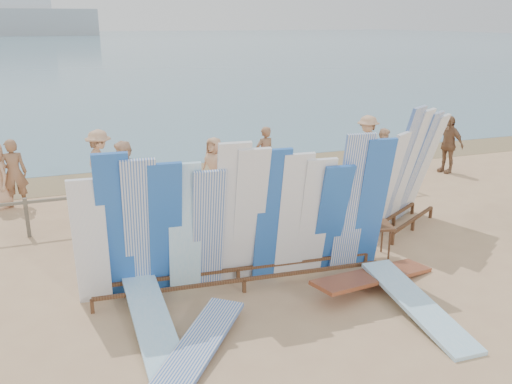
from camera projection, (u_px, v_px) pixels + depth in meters
name	position (u px, v px, depth m)	size (l,w,h in m)	color
ground	(243.00, 265.00, 10.60)	(160.00, 160.00, 0.00)	tan
ocean	(69.00, 41.00, 125.45)	(320.00, 240.00, 0.02)	slate
wet_sand_strip	(171.00, 173.00, 17.06)	(40.00, 2.60, 0.01)	olive
distant_ship	(22.00, 18.00, 166.65)	(45.00, 8.00, 14.00)	#999EA3
fence	(204.00, 191.00, 13.10)	(12.08, 0.08, 0.90)	#6E6553
main_surfboard_rack	(241.00, 223.00, 9.38)	(5.57, 1.06, 2.75)	brown
side_surfboard_rack	(407.00, 174.00, 12.11)	(2.51, 1.94, 2.90)	brown
vendor_table	(369.00, 240.00, 10.86)	(0.97, 0.79, 1.13)	brown
flat_board_e	(194.00, 360.00, 7.64)	(0.56, 2.70, 0.07)	white
flat_board_c	(373.00, 286.00, 9.77)	(0.56, 2.70, 0.07)	#984A29
flat_board_b	(416.00, 313.00, 8.88)	(0.56, 2.70, 0.07)	#96D2F0
flat_board_a	(153.00, 332.00, 8.32)	(0.56, 2.70, 0.07)	#96D2F0
beach_chair_left	(246.00, 191.00, 14.50)	(0.53, 0.55, 0.77)	red
beach_chair_right	(255.00, 189.00, 14.53)	(0.62, 0.64, 0.92)	red
stroller	(241.00, 179.00, 14.69)	(0.84, 1.00, 1.18)	red
beachgoer_10	(448.00, 144.00, 16.87)	(1.05, 0.45, 1.79)	#8C6042
beachgoer_2	(126.00, 180.00, 12.98)	(0.90, 0.43, 1.86)	beige
beachgoer_7	(265.00, 155.00, 15.80)	(0.61, 0.33, 1.67)	#8C6042
beachgoer_1	(14.00, 173.00, 13.72)	(0.64, 0.35, 1.77)	#8C6042
beachgoer_9	(367.00, 144.00, 16.78)	(1.17, 0.48, 1.81)	tan
beachgoer_8	(383.00, 153.00, 16.27)	(0.74, 0.36, 1.53)	beige
beachgoer_6	(214.00, 165.00, 14.87)	(0.76, 0.36, 1.56)	tan
beachgoer_3	(100.00, 164.00, 14.41)	(1.20, 0.49, 1.85)	tan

